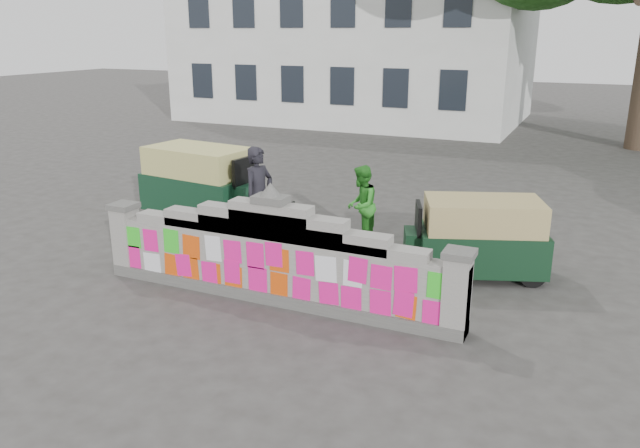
# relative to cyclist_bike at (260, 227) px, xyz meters

# --- Properties ---
(ground) EXTENTS (100.00, 100.00, 0.00)m
(ground) POSITION_rel_cyclist_bike_xyz_m (1.30, -1.87, -0.57)
(ground) COLOR #383533
(ground) RESTS_ON ground
(parapet_wall) EXTENTS (6.48, 0.44, 2.01)m
(parapet_wall) POSITION_rel_cyclist_bike_xyz_m (1.30, -1.88, 0.18)
(parapet_wall) COLOR #4C4C49
(parapet_wall) RESTS_ON ground
(building) EXTENTS (16.00, 10.00, 8.90)m
(building) POSITION_rel_cyclist_bike_xyz_m (-5.70, 20.11, 3.45)
(building) COLOR silver
(building) RESTS_ON ground
(cyclist_bike) EXTENTS (2.28, 1.26, 1.14)m
(cyclist_bike) POSITION_rel_cyclist_bike_xyz_m (0.00, 0.00, 0.00)
(cyclist_bike) COLOR black
(cyclist_bike) RESTS_ON ground
(cyclist_rider) EXTENTS (0.62, 0.79, 1.93)m
(cyclist_rider) POSITION_rel_cyclist_bike_xyz_m (0.00, 0.00, 0.39)
(cyclist_rider) COLOR black
(cyclist_rider) RESTS_ON ground
(pedestrian) EXTENTS (0.73, 0.89, 1.67)m
(pedestrian) POSITION_rel_cyclist_bike_xyz_m (1.58, 1.46, 0.27)
(pedestrian) COLOR #2E9027
(pedestrian) RESTS_ON ground
(rickshaw_left) EXTENTS (3.11, 1.72, 1.68)m
(rickshaw_left) POSITION_rel_cyclist_bike_xyz_m (-2.55, 1.74, 0.31)
(rickshaw_left) COLOR #113420
(rickshaw_left) RESTS_ON ground
(rickshaw_right) EXTENTS (2.65, 1.88, 1.42)m
(rickshaw_right) POSITION_rel_cyclist_bike_xyz_m (4.13, 0.67, 0.17)
(rickshaw_right) COLOR black
(rickshaw_right) RESTS_ON ground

